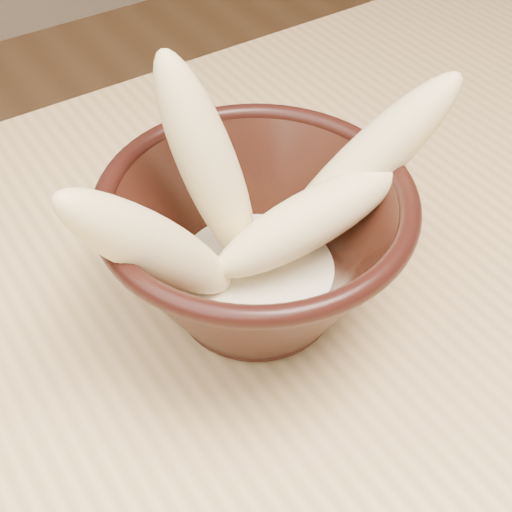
# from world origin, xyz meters

# --- Properties ---
(bowl) EXTENTS (0.18, 0.18, 0.10)m
(bowl) POSITION_xyz_m (0.13, 0.10, 0.81)
(bowl) COLOR black
(bowl) RESTS_ON table
(milk_puddle) EXTENTS (0.10, 0.10, 0.01)m
(milk_puddle) POSITION_xyz_m (0.13, 0.10, 0.78)
(milk_puddle) COLOR beige
(milk_puddle) RESTS_ON bowl
(banana_upright) EXTENTS (0.06, 0.09, 0.14)m
(banana_upright) POSITION_xyz_m (0.12, 0.14, 0.85)
(banana_upright) COLOR #EED78C
(banana_upright) RESTS_ON bowl
(banana_left) EXTENTS (0.11, 0.04, 0.13)m
(banana_left) POSITION_xyz_m (0.06, 0.10, 0.84)
(banana_left) COLOR #EED78C
(banana_left) RESTS_ON bowl
(banana_right) EXTENTS (0.14, 0.06, 0.13)m
(banana_right) POSITION_xyz_m (0.20, 0.09, 0.84)
(banana_right) COLOR #EED78C
(banana_right) RESTS_ON bowl
(banana_across) EXTENTS (0.13, 0.06, 0.07)m
(banana_across) POSITION_xyz_m (0.15, 0.09, 0.82)
(banana_across) COLOR #EED78C
(banana_across) RESTS_ON bowl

